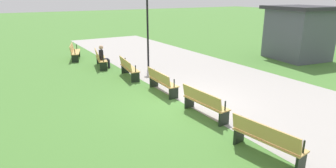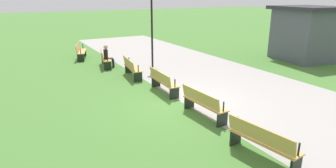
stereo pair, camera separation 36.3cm
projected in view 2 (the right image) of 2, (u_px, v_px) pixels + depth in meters
The scene contains 11 objects.
ground_plane at pixel (183, 103), 10.35m from camera, with size 120.00×120.00×0.00m, color #477A33.
path_paving at pixel (246, 90), 11.72m from camera, with size 33.41×5.97×0.01m, color #A39E99.
bench_0 at pixel (80, 51), 17.25m from camera, with size 1.85×0.99×0.89m.
bench_1 at pixel (105, 58), 15.41m from camera, with size 1.85×0.85×0.89m.
bench_2 at pixel (132, 67), 13.41m from camera, with size 1.83×0.70×0.89m.
bench_3 at pixel (163, 81), 11.29m from camera, with size 1.80×0.55×0.89m.
bench_4 at pixel (203, 103), 9.04m from camera, with size 1.80×0.55×0.89m.
bench_5 at pixel (262, 141), 6.70m from camera, with size 1.83×0.70×0.89m.
person_seated at pixel (108, 55), 15.17m from camera, with size 0.41×0.57×1.20m.
lamp_post at pixel (152, 15), 14.63m from camera, with size 0.32×0.32×3.86m.
kiosk at pixel (306, 33), 16.68m from camera, with size 3.92×3.62×3.06m.
Camera 2 is at (8.22, -5.14, 3.73)m, focal length 30.99 mm.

